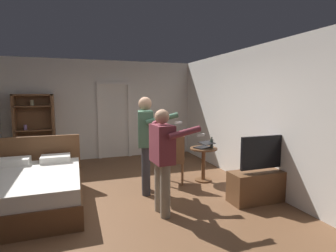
{
  "coord_description": "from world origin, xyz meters",
  "views": [
    {
      "loc": [
        -0.75,
        -4.17,
        1.82
      ],
      "look_at": [
        0.81,
        0.27,
        1.23
      ],
      "focal_mm": 28.22,
      "sensor_mm": 36.0,
      "label": 1
    }
  ],
  "objects": [
    {
      "name": "tv_flatscreen",
      "position": [
        2.21,
        -0.63,
        0.32
      ],
      "size": [
        1.22,
        0.4,
        1.12
      ],
      "color": "brown",
      "rests_on": "ground_plane"
    },
    {
      "name": "suitcase_dark",
      "position": [
        -1.17,
        2.34,
        0.21
      ],
      "size": [
        0.63,
        0.44,
        0.42
      ],
      "primitive_type": "cube",
      "rotation": [
        0.0,
        0.0,
        0.29
      ],
      "color": "black",
      "rests_on": "ground_plane"
    },
    {
      "name": "wall_right",
      "position": [
        2.57,
        0.0,
        1.36
      ],
      "size": [
        0.12,
        6.89,
        2.72
      ],
      "primitive_type": "cube",
      "color": "silver",
      "rests_on": "ground_plane"
    },
    {
      "name": "bookshelf",
      "position": [
        -1.74,
        3.16,
        0.98
      ],
      "size": [
        0.93,
        0.32,
        1.8
      ],
      "color": "brown",
      "rests_on": "ground_plane"
    },
    {
      "name": "person_blue_shirt",
      "position": [
        0.44,
        -0.54,
        0.92
      ],
      "size": [
        0.71,
        0.59,
        1.59
      ],
      "color": "gray",
      "rests_on": "ground_plane"
    },
    {
      "name": "side_table",
      "position": [
        1.71,
        0.62,
        0.46
      ],
      "size": [
        0.56,
        0.56,
        0.7
      ],
      "color": "brown",
      "rests_on": "ground_plane"
    },
    {
      "name": "bottle_on_table",
      "position": [
        1.85,
        0.54,
        0.8
      ],
      "size": [
        0.06,
        0.06,
        0.23
      ],
      "color": "#2F3931",
      "rests_on": "side_table"
    },
    {
      "name": "person_striped_shirt",
      "position": [
        0.43,
        0.38,
        1.03
      ],
      "size": [
        0.72,
        0.74,
        1.76
      ],
      "color": "#333338",
      "rests_on": "ground_plane"
    },
    {
      "name": "laptop",
      "position": [
        1.7,
        0.58,
        0.75
      ],
      "size": [
        0.42,
        0.43,
        0.15
      ],
      "color": "black",
      "rests_on": "side_table"
    },
    {
      "name": "wooden_chair",
      "position": [
        1.06,
        0.64,
        0.54
      ],
      "size": [
        0.55,
        0.55,
        0.99
      ],
      "color": "brown",
      "rests_on": "ground_plane"
    },
    {
      "name": "bed",
      "position": [
        -1.47,
        0.36,
        0.3
      ],
      "size": [
        1.53,
        1.96,
        1.02
      ],
      "color": "brown",
      "rests_on": "ground_plane"
    },
    {
      "name": "wall_back",
      "position": [
        0.0,
        3.39,
        1.36
      ],
      "size": [
        5.27,
        0.12,
        2.72
      ],
      "primitive_type": "cube",
      "color": "silver",
      "rests_on": "ground_plane"
    },
    {
      "name": "doorway_frame",
      "position": [
        0.27,
        3.31,
        1.22
      ],
      "size": [
        0.93,
        0.08,
        2.13
      ],
      "color": "white",
      "rests_on": "ground_plane"
    },
    {
      "name": "ground_plane",
      "position": [
        0.0,
        0.0,
        0.0
      ],
      "size": [
        7.32,
        7.32,
        0.0
      ],
      "primitive_type": "plane",
      "color": "brown"
    }
  ]
}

